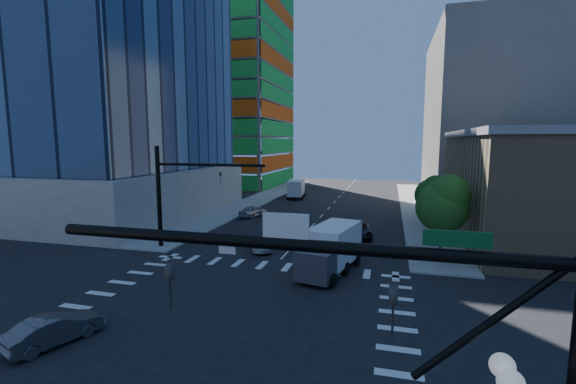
% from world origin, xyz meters
% --- Properties ---
extents(ground, '(160.00, 160.00, 0.00)m').
position_xyz_m(ground, '(0.00, 0.00, 0.00)').
color(ground, black).
rests_on(ground, ground).
extents(road_markings, '(20.00, 20.00, 0.01)m').
position_xyz_m(road_markings, '(0.00, 0.00, 0.01)').
color(road_markings, silver).
rests_on(road_markings, ground).
extents(sidewalk_ne, '(5.00, 60.00, 0.15)m').
position_xyz_m(sidewalk_ne, '(12.50, 40.00, 0.07)').
color(sidewalk_ne, gray).
rests_on(sidewalk_ne, ground).
extents(sidewalk_nw, '(5.00, 60.00, 0.15)m').
position_xyz_m(sidewalk_nw, '(-12.50, 40.00, 0.07)').
color(sidewalk_nw, gray).
rests_on(sidewalk_nw, ground).
extents(construction_building, '(25.16, 34.50, 70.60)m').
position_xyz_m(construction_building, '(-27.41, 61.93, 24.61)').
color(construction_building, slate).
rests_on(construction_building, ground).
extents(bg_building_ne, '(24.00, 30.00, 28.00)m').
position_xyz_m(bg_building_ne, '(27.00, 55.00, 14.00)').
color(bg_building_ne, '#5B5752').
rests_on(bg_building_ne, ground).
extents(signal_mast_nw, '(10.20, 0.40, 9.00)m').
position_xyz_m(signal_mast_nw, '(-10.00, 11.50, 5.49)').
color(signal_mast_nw, black).
rests_on(signal_mast_nw, sidewalk_nw).
extents(tree_south, '(4.16, 4.16, 6.82)m').
position_xyz_m(tree_south, '(12.63, 13.90, 4.69)').
color(tree_south, '#382316').
rests_on(tree_south, sidewalk_ne).
extents(tree_north, '(3.54, 3.52, 5.78)m').
position_xyz_m(tree_north, '(12.93, 25.90, 3.99)').
color(tree_north, '#382316').
rests_on(tree_north, sidewalk_ne).
extents(car_nb_far, '(3.18, 5.63, 1.49)m').
position_xyz_m(car_nb_far, '(5.49, 19.85, 0.74)').
color(car_nb_far, black).
rests_on(car_nb_far, ground).
extents(car_sb_near, '(3.01, 4.63, 1.25)m').
position_xyz_m(car_sb_near, '(-2.35, 13.11, 0.62)').
color(car_sb_near, silver).
rests_on(car_sb_near, ground).
extents(car_sb_mid, '(3.01, 4.55, 1.44)m').
position_xyz_m(car_sb_mid, '(-8.35, 27.13, 0.72)').
color(car_sb_mid, '#AFB0B7').
rests_on(car_sb_mid, ground).
extents(car_sb_cross, '(2.82, 4.49, 1.40)m').
position_xyz_m(car_sb_cross, '(-6.70, -4.62, 0.70)').
color(car_sb_cross, '#4B4B50').
rests_on(car_sb_cross, ground).
extents(box_truck_near, '(4.12, 6.89, 3.38)m').
position_xyz_m(box_truck_near, '(4.32, 8.41, 1.49)').
color(box_truck_near, black).
rests_on(box_truck_near, ground).
extents(box_truck_far, '(3.25, 6.26, 3.15)m').
position_xyz_m(box_truck_far, '(-6.90, 44.84, 1.39)').
color(box_truck_far, black).
rests_on(box_truck_far, ground).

